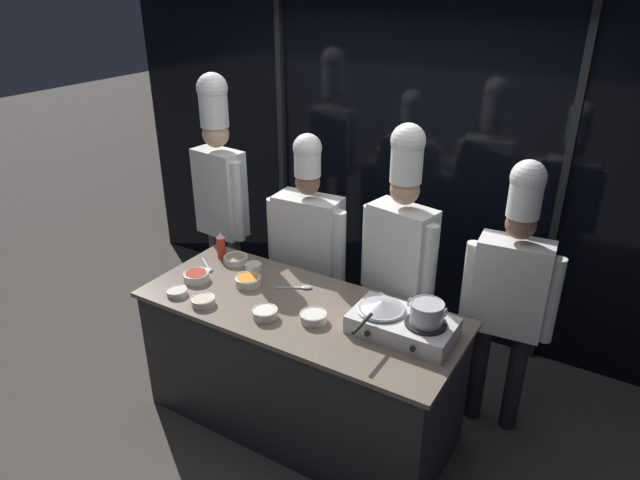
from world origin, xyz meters
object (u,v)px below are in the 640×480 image
(portable_stove, at_px, (403,325))
(chef_head, at_px, (220,185))
(prep_bowl_bean_sprouts, at_px, (313,317))
(prep_bowl_noodles, at_px, (253,266))
(chef_sous, at_px, (308,240))
(chef_pastry, at_px, (511,287))
(prep_bowl_mushrooms, at_px, (236,259))
(serving_spoon_slotted, at_px, (208,267))
(prep_bowl_carrots, at_px, (248,280))
(prep_bowl_chicken, at_px, (203,301))
(stock_pot, at_px, (427,312))
(squeeze_bottle_chili, at_px, (221,246))
(prep_bowl_onion, at_px, (177,292))
(serving_spoon_solid, at_px, (301,287))
(frying_pan, at_px, (381,306))
(prep_bowl_chili_flakes, at_px, (196,276))
(prep_bowl_garlic, at_px, (265,313))
(chef_line, at_px, (401,250))

(portable_stove, bearing_deg, chef_head, 161.21)
(portable_stove, relative_size, prep_bowl_bean_sprouts, 3.59)
(prep_bowl_noodles, relative_size, chef_sous, 0.06)
(prep_bowl_bean_sprouts, distance_m, chef_pastry, 1.20)
(prep_bowl_mushrooms, xyz_separation_m, serving_spoon_slotted, (-0.11, -0.17, -0.02))
(prep_bowl_mushrooms, height_order, chef_pastry, chef_pastry)
(serving_spoon_slotted, bearing_deg, prep_bowl_carrots, -5.63)
(prep_bowl_mushrooms, xyz_separation_m, prep_bowl_chicken, (0.18, -0.54, -0.00))
(stock_pot, height_order, squeeze_bottle_chili, stock_pot)
(chef_pastry, bearing_deg, chef_sous, -5.88)
(serving_spoon_slotted, distance_m, chef_head, 0.78)
(portable_stove, relative_size, prep_bowl_onion, 4.44)
(serving_spoon_solid, xyz_separation_m, chef_pastry, (1.20, 0.46, 0.14))
(prep_bowl_mushrooms, relative_size, prep_bowl_noodles, 1.49)
(frying_pan, height_order, prep_bowl_onion, frying_pan)
(prep_bowl_carrots, distance_m, prep_bowl_chili_flakes, 0.36)
(serving_spoon_solid, bearing_deg, prep_bowl_carrots, -156.45)
(prep_bowl_carrots, height_order, serving_spoon_solid, prep_bowl_carrots)
(prep_bowl_mushrooms, distance_m, prep_bowl_garlic, 0.75)
(prep_bowl_bean_sprouts, distance_m, serving_spoon_solid, 0.39)
(frying_pan, relative_size, prep_bowl_noodles, 4.21)
(frying_pan, relative_size, serving_spoon_slotted, 2.41)
(prep_bowl_bean_sprouts, relative_size, chef_pastry, 0.09)
(chef_sous, distance_m, chef_line, 0.75)
(squeeze_bottle_chili, bearing_deg, prep_bowl_chicken, -60.25)
(portable_stove, height_order, stock_pot, stock_pot)
(prep_bowl_chicken, relative_size, chef_head, 0.07)
(prep_bowl_mushrooms, relative_size, prep_bowl_garlic, 1.12)
(chef_head, bearing_deg, stock_pot, 169.10)
(prep_bowl_mushrooms, bearing_deg, prep_bowl_carrots, -37.43)
(squeeze_bottle_chili, bearing_deg, chef_pastry, 11.34)
(portable_stove, xyz_separation_m, prep_bowl_noodles, (-1.18, 0.18, -0.03))
(squeeze_bottle_chili, height_order, chef_pastry, chef_pastry)
(prep_bowl_noodles, distance_m, serving_spoon_solid, 0.42)
(prep_bowl_chili_flakes, height_order, serving_spoon_solid, prep_bowl_chili_flakes)
(prep_bowl_onion, bearing_deg, portable_stove, 13.83)
(prep_bowl_carrots, xyz_separation_m, prep_bowl_onion, (-0.31, -0.33, -0.01))
(prep_bowl_onion, distance_m, prep_bowl_chili_flakes, 0.21)
(prep_bowl_mushrooms, distance_m, chef_line, 1.16)
(prep_bowl_bean_sprouts, height_order, prep_bowl_noodles, prep_bowl_bean_sprouts)
(prep_bowl_mushrooms, height_order, chef_head, chef_head)
(serving_spoon_solid, height_order, chef_head, chef_head)
(prep_bowl_bean_sprouts, distance_m, serving_spoon_slotted, 0.99)
(prep_bowl_bean_sprouts, xyz_separation_m, serving_spoon_slotted, (-0.97, 0.18, -0.02))
(prep_bowl_noodles, height_order, serving_spoon_solid, prep_bowl_noodles)
(prep_bowl_onion, xyz_separation_m, chef_sous, (0.39, 0.94, 0.08))
(prep_bowl_garlic, xyz_separation_m, chef_line, (0.49, 0.82, 0.20))
(prep_bowl_carrots, distance_m, serving_spoon_slotted, 0.38)
(portable_stove, height_order, prep_bowl_bean_sprouts, portable_stove)
(prep_bowl_bean_sprouts, height_order, serving_spoon_slotted, prep_bowl_bean_sprouts)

